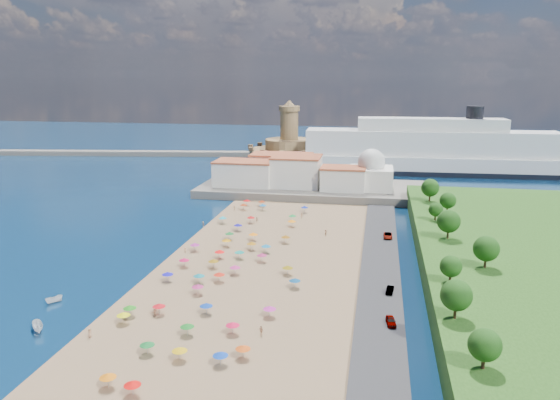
# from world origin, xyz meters

# --- Properties ---
(ground) EXTENTS (700.00, 700.00, 0.00)m
(ground) POSITION_xyz_m (0.00, 0.00, 0.00)
(ground) COLOR #071938
(ground) RESTS_ON ground
(terrace) EXTENTS (90.00, 36.00, 3.00)m
(terrace) POSITION_xyz_m (10.00, 73.00, 1.50)
(terrace) COLOR #59544C
(terrace) RESTS_ON ground
(jetty) EXTENTS (18.00, 70.00, 2.40)m
(jetty) POSITION_xyz_m (-12.00, 108.00, 1.20)
(jetty) COLOR #59544C
(jetty) RESTS_ON ground
(breakwater) EXTENTS (199.03, 34.77, 2.60)m
(breakwater) POSITION_xyz_m (-110.00, 153.00, 1.30)
(breakwater) COLOR #59544C
(breakwater) RESTS_ON ground
(waterfront_buildings) EXTENTS (57.00, 29.00, 11.00)m
(waterfront_buildings) POSITION_xyz_m (-3.05, 73.64, 7.88)
(waterfront_buildings) COLOR silver
(waterfront_buildings) RESTS_ON terrace
(domed_building) EXTENTS (16.00, 16.00, 15.00)m
(domed_building) POSITION_xyz_m (30.00, 71.00, 8.97)
(domed_building) COLOR silver
(domed_building) RESTS_ON terrace
(fortress) EXTENTS (40.00, 40.00, 32.40)m
(fortress) POSITION_xyz_m (-12.00, 138.00, 6.68)
(fortress) COLOR #8C6846
(fortress) RESTS_ON ground
(cruise_ship) EXTENTS (142.48, 25.99, 30.98)m
(cruise_ship) POSITION_xyz_m (55.51, 125.73, 9.17)
(cruise_ship) COLOR black
(cruise_ship) RESTS_ON ground
(beach_parasols) EXTENTS (32.14, 117.38, 2.20)m
(beach_parasols) POSITION_xyz_m (-1.06, -12.29, 2.15)
(beach_parasols) COLOR gray
(beach_parasols) RESTS_ON beach
(beachgoers) EXTENTS (38.01, 93.29, 1.86)m
(beachgoers) POSITION_xyz_m (-1.01, 1.26, 1.11)
(beachgoers) COLOR tan
(beachgoers) RESTS_ON beach
(moored_boats) EXTENTS (8.08, 16.01, 1.74)m
(moored_boats) POSITION_xyz_m (-27.35, -47.46, 0.81)
(moored_boats) COLOR white
(moored_boats) RESTS_ON ground
(parked_cars) EXTENTS (2.44, 58.86, 1.41)m
(parked_cars) POSITION_xyz_m (36.00, -7.28, 1.39)
(parked_cars) COLOR gray
(parked_cars) RESTS_ON promenade
(hillside_trees) EXTENTS (14.35, 106.47, 7.13)m
(hillside_trees) POSITION_xyz_m (49.65, -6.72, 9.92)
(hillside_trees) COLOR #382314
(hillside_trees) RESTS_ON hillside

